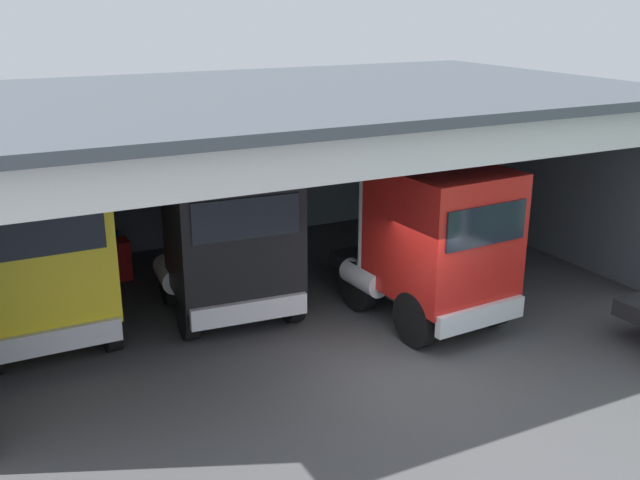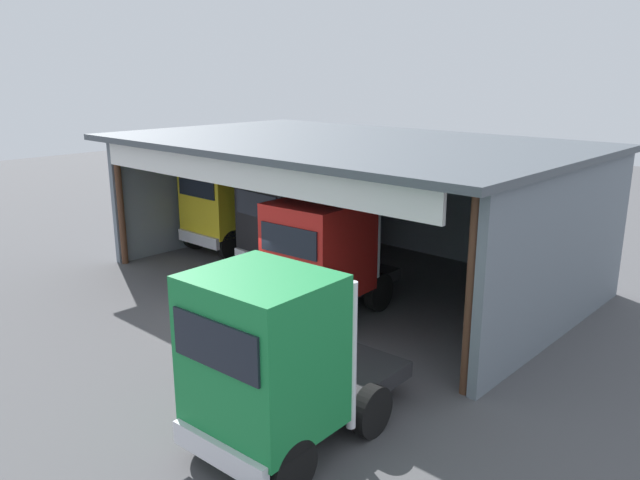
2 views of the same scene
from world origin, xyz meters
The scene contains 8 objects.
ground_plane centered at (0.00, 0.00, 0.00)m, with size 80.00×80.00×0.00m, color #4C4C4F.
workshop_shed centered at (0.00, 5.33, 3.43)m, with size 15.51×9.90×4.85m.
truck_yellow_center_bay centered at (-5.82, 3.89, 1.96)m, with size 2.69×4.65×3.78m.
truck_black_left_bay centered at (-1.99, 3.54, 1.86)m, with size 2.82×4.28×3.54m.
truck_red_center_left_bay centered at (1.79, 1.38, 1.86)m, with size 2.67×4.57×3.76m.
truck_green_center_right_bay centered at (5.70, -4.22, 1.84)m, with size 2.71×4.93×3.59m.
oil_drum centered at (-3.72, 8.18, 0.45)m, with size 0.58×0.58×0.91m, color #194CB2.
tool_cart centered at (-3.87, 7.11, 0.50)m, with size 0.90×0.60×1.00m, color red.
Camera 2 is at (13.29, -11.19, 6.93)m, focal length 34.69 mm.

